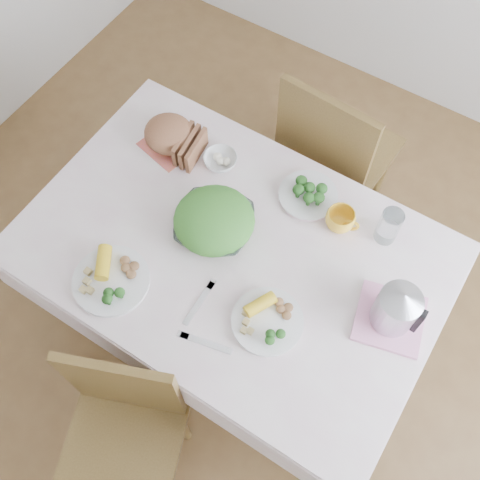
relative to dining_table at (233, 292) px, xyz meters
The scene contains 18 objects.
floor 0.38m from the dining_table, ahead, with size 3.60×3.60×0.00m, color brown.
dining_table is the anchor object (origin of this frame).
tablecloth 0.38m from the dining_table, ahead, with size 1.50×1.00×0.01m, color silver.
chair_near 0.77m from the dining_table, 88.80° to the right, with size 0.41×0.41×0.91m, color brown.
chair_far 0.81m from the dining_table, 85.92° to the left, with size 0.45×0.45×1.00m, color brown.
salad_bowl 0.43m from the dining_table, 160.20° to the left, with size 0.27×0.27×0.07m, color white.
dinner_plate_left 0.59m from the dining_table, 130.38° to the right, with size 0.27×0.27×0.02m, color white.
dinner_plate_right 0.50m from the dining_table, 34.39° to the right, with size 0.24×0.24×0.02m, color white.
broccoli_plate 0.54m from the dining_table, 70.51° to the left, with size 0.22×0.22×0.02m, color beige.
napkin 0.66m from the dining_table, 150.16° to the left, with size 0.20×0.20×0.00m, color #E66C57.
bread_loaf 0.69m from the dining_table, 150.16° to the left, with size 0.20×0.19×0.12m, color brown.
fruit_bowl 0.56m from the dining_table, 129.70° to the left, with size 0.13×0.13×0.04m, color white.
yellow_mug 0.59m from the dining_table, 46.43° to the left, with size 0.11×0.11×0.09m, color yellow.
glass_tumbler 0.72m from the dining_table, 37.84° to the left, with size 0.08×0.08×0.15m, color white.
pink_tray 0.71m from the dining_table, ahead, with size 0.22×0.22×0.02m, color pink.
electric_kettle 0.78m from the dining_table, ahead, with size 0.14×0.14×0.20m, color #B2B5BA.
fork_left 0.46m from the dining_table, 86.00° to the right, with size 0.02×0.18×0.00m, color silver.
knife 0.53m from the dining_table, 71.19° to the right, with size 0.02×0.18×0.00m, color silver.
Camera 1 is at (0.52, -0.77, 2.55)m, focal length 42.00 mm.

